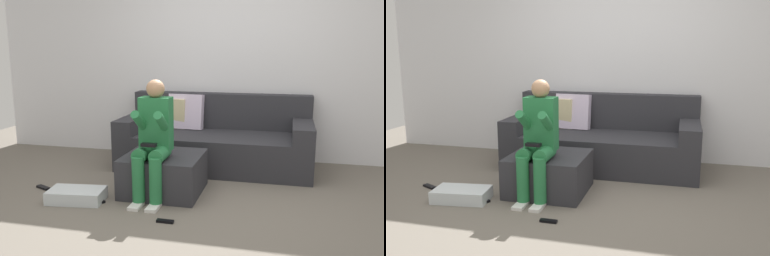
% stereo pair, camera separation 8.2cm
% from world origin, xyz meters
% --- Properties ---
extents(ground_plane, '(8.26, 8.26, 0.00)m').
position_xyz_m(ground_plane, '(0.00, 0.00, 0.00)').
color(ground_plane, '#6B6359').
extents(wall_back, '(6.35, 0.10, 2.76)m').
position_xyz_m(wall_back, '(0.00, 1.96, 1.38)').
color(wall_back, silver).
rests_on(wall_back, ground_plane).
extents(couch_sectional, '(2.23, 0.97, 0.85)m').
position_xyz_m(couch_sectional, '(-0.10, 1.49, 0.31)').
color(couch_sectional, '#2D2D33').
rests_on(couch_sectional, ground_plane).
extents(ottoman, '(0.74, 0.70, 0.38)m').
position_xyz_m(ottoman, '(-0.43, 0.46, 0.19)').
color(ottoman, '#2D2D33').
rests_on(ottoman, ground_plane).
extents(person_seated, '(0.30, 0.54, 1.12)m').
position_xyz_m(person_seated, '(-0.47, 0.28, 0.58)').
color(person_seated, '#26723F').
rests_on(person_seated, ground_plane).
extents(storage_bin, '(0.54, 0.35, 0.12)m').
position_xyz_m(storage_bin, '(-1.14, 0.03, 0.06)').
color(storage_bin, silver).
rests_on(storage_bin, ground_plane).
extents(remote_near_ottoman, '(0.15, 0.05, 0.02)m').
position_xyz_m(remote_near_ottoman, '(-0.20, -0.23, 0.01)').
color(remote_near_ottoman, black).
rests_on(remote_near_ottoman, ground_plane).
extents(remote_by_storage_bin, '(0.19, 0.13, 0.02)m').
position_xyz_m(remote_by_storage_bin, '(-0.96, 0.07, 0.01)').
color(remote_by_storage_bin, black).
rests_on(remote_by_storage_bin, ground_plane).
extents(remote_under_side_table, '(0.18, 0.12, 0.02)m').
position_xyz_m(remote_under_side_table, '(-1.65, 0.27, 0.01)').
color(remote_under_side_table, black).
rests_on(remote_under_side_table, ground_plane).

